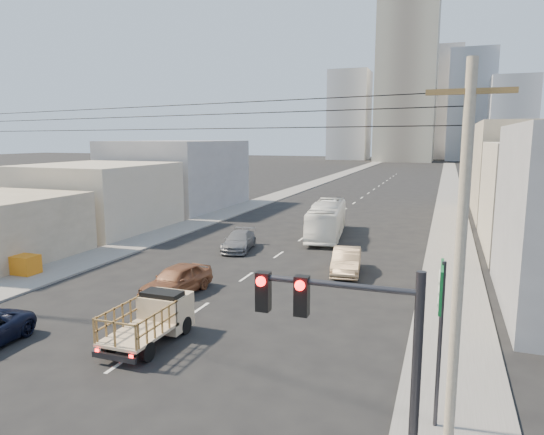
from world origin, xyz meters
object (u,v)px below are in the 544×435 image
Objects in this scene: sedan_tan at (346,261)px; sedan_grey at (239,241)px; city_bus at (327,220)px; traffic_signal at (360,364)px; utility_pole at (458,281)px; sedan_brown at (177,280)px; green_sign at (441,305)px; flatbed_pickup at (151,316)px; crate_stack at (23,264)px.

sedan_grey is at bearing 150.17° from sedan_tan.
traffic_signal is at bearing -83.14° from city_bus.
sedan_tan is 9.56m from sedan_grey.
utility_pole is (14.81, -21.47, 4.49)m from sedan_grey.
sedan_brown is 17.94m from utility_pole.
city_bus reaches higher than sedan_brown.
utility_pole reaches higher than green_sign.
flatbed_pickup is 14.24m from crate_stack.
sedan_brown is 10.59m from sedan_tan.
sedan_tan is (3.84, -10.76, -0.69)m from city_bus.
traffic_signal is at bearing -105.55° from green_sign.
sedan_brown is 18.14m from traffic_signal.
utility_pole is at bearing 55.39° from traffic_signal.
utility_pole reaches higher than city_bus.
traffic_signal reaches higher than city_bus.
flatbed_pickup is at bearing 142.61° from traffic_signal.
city_bus is 2.20× the size of sedan_grey.
green_sign is 0.50× the size of utility_pole.
green_sign is at bearing -12.37° from flatbed_pickup.
sedan_grey is 24.05m from green_sign.
green_sign reaches higher than sedan_tan.
sedan_grey is (-3.33, 16.52, -0.40)m from flatbed_pickup.
green_sign is (11.14, -2.44, 2.65)m from flatbed_pickup.
green_sign reaches higher than crate_stack.
city_bus is at bearing 50.66° from crate_stack.
utility_pole is at bearing -65.81° from sedan_grey.
sedan_tan is at bearing 21.17° from crate_stack.
traffic_signal is at bearing -86.10° from sedan_tan.
utility_pole is (1.73, 2.51, 1.11)m from traffic_signal.
flatbed_pickup is 14.07m from sedan_tan.
sedan_tan is (5.52, 12.94, -0.32)m from flatbed_pickup.
sedan_tan is 0.95× the size of green_sign.
city_bus is 2.23× the size of sedan_tan.
sedan_grey is 0.96× the size of green_sign.
sedan_brown is 2.63× the size of crate_stack.
sedan_grey reaches higher than crate_stack.
utility_pole reaches higher than crate_stack.
sedan_grey is (-5.02, -7.18, -0.77)m from city_bus.
sedan_brown is (-2.25, 5.75, -0.29)m from flatbed_pickup.
sedan_tan is 0.99× the size of sedan_grey.
city_bus is 1.05× the size of utility_pole.
sedan_grey is 0.48× the size of utility_pole.
sedan_tan is 0.47× the size of utility_pole.
sedan_tan reaches higher than sedan_grey.
green_sign is (14.48, -18.97, 3.05)m from sedan_grey.
flatbed_pickup is 0.73× the size of traffic_signal.
traffic_signal is at bearing -37.39° from flatbed_pickup.
flatbed_pickup is 23.76m from city_bus.
sedan_grey is at bearing 48.02° from crate_stack.
sedan_brown is at bearing -0.03° from crate_stack.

